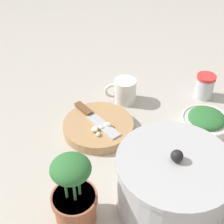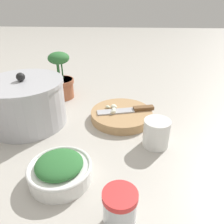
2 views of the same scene
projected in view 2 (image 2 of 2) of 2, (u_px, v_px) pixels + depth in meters
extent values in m
plane|color=#B2ADA3|center=(112.00, 131.00, 0.73)|extent=(5.00, 5.00, 0.00)
cylinder|color=tan|center=(122.00, 115.00, 0.80)|extent=(0.22, 0.22, 0.03)
cube|color=brown|center=(143.00, 108.00, 0.80)|extent=(0.04, 0.08, 0.01)
cube|color=#B2B2B7|center=(116.00, 111.00, 0.78)|extent=(0.06, 0.14, 0.01)
ellipsoid|color=#E9E8C8|center=(113.00, 107.00, 0.81)|extent=(0.03, 0.03, 0.01)
ellipsoid|color=white|center=(113.00, 109.00, 0.79)|extent=(0.02, 0.02, 0.01)
ellipsoid|color=silver|center=(108.00, 107.00, 0.81)|extent=(0.02, 0.02, 0.01)
ellipsoid|color=silver|center=(113.00, 112.00, 0.77)|extent=(0.03, 0.03, 0.02)
ellipsoid|color=silver|center=(114.00, 106.00, 0.81)|extent=(0.03, 0.03, 0.01)
cylinder|color=silver|center=(61.00, 173.00, 0.53)|extent=(0.15, 0.15, 0.04)
torus|color=silver|center=(60.00, 167.00, 0.52)|extent=(0.16, 0.16, 0.01)
ellipsoid|color=#2D6B33|center=(59.00, 164.00, 0.52)|extent=(0.12, 0.12, 0.03)
cylinder|color=silver|center=(120.00, 212.00, 0.42)|extent=(0.06, 0.06, 0.08)
cylinder|color=red|center=(120.00, 196.00, 0.40)|extent=(0.07, 0.07, 0.01)
cylinder|color=silver|center=(156.00, 133.00, 0.65)|extent=(0.08, 0.08, 0.08)
torus|color=silver|center=(160.00, 126.00, 0.68)|extent=(0.06, 0.03, 0.06)
cylinder|color=#B2B2B7|center=(26.00, 104.00, 0.75)|extent=(0.26, 0.26, 0.15)
cylinder|color=#B2B2B7|center=(22.00, 83.00, 0.71)|extent=(0.27, 0.27, 0.01)
sphere|color=black|center=(21.00, 77.00, 0.70)|extent=(0.03, 0.03, 0.03)
cylinder|color=#A35B3D|center=(62.00, 88.00, 0.95)|extent=(0.10, 0.10, 0.08)
cylinder|color=#A35B3D|center=(61.00, 81.00, 0.93)|extent=(0.11, 0.11, 0.02)
ellipsoid|color=#2D6B33|center=(59.00, 58.00, 0.89)|extent=(0.09, 0.09, 0.05)
cylinder|color=#2D6B33|center=(59.00, 70.00, 0.90)|extent=(0.01, 0.01, 0.09)
cylinder|color=#2D6B33|center=(58.00, 69.00, 0.91)|extent=(0.01, 0.01, 0.09)
cylinder|color=#2D6B33|center=(62.00, 68.00, 0.92)|extent=(0.01, 0.01, 0.09)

